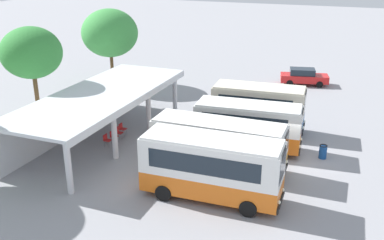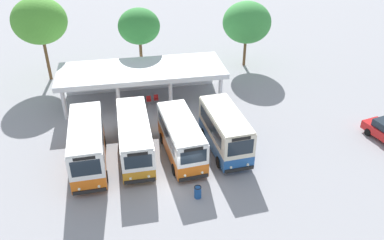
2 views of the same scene
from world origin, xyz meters
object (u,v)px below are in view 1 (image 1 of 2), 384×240
Objects in this scene: city_bus_second_in_row at (218,143)px; waiting_chair_fourth_seat at (122,128)px; parked_car_flank at (304,77)px; city_bus_fourth_amber at (259,106)px; city_bus_nearest_orange at (212,166)px; litter_bin_apron at (323,152)px; city_bus_middle_cream at (248,124)px; waiting_chair_middle_seat at (118,132)px; waiting_chair_end_by_column at (107,139)px; waiting_chair_second_from_end at (113,136)px.

waiting_chair_fourth_seat is at bearing 72.94° from city_bus_second_in_row.
parked_car_flank is (20.39, -2.14, -0.85)m from city_bus_second_in_row.
city_bus_second_in_row is 1.20× the size of city_bus_fourth_amber.
city_bus_nearest_orange reaches higher than litter_bin_apron.
city_bus_nearest_orange is 10.70m from waiting_chair_fourth_seat.
city_bus_middle_cream is 8.23× the size of waiting_chair_middle_seat.
city_bus_fourth_amber is 11.03m from waiting_chair_end_by_column.
city_bus_fourth_amber reaches higher than waiting_chair_middle_seat.
parked_car_flank is 5.64× the size of waiting_chair_fourth_seat.
city_bus_second_in_row is 6.97m from litter_bin_apron.
parked_car_flank is at bearing -29.61° from waiting_chair_fourth_seat.
waiting_chair_middle_seat is (5.20, 8.69, -1.37)m from city_bus_nearest_orange.
city_bus_nearest_orange is 23.90m from parked_car_flank.
city_bus_nearest_orange is 8.68× the size of waiting_chair_fourth_seat.
waiting_chair_fourth_seat is 13.86m from litter_bin_apron.
city_bus_nearest_orange is 1.11× the size of city_bus_fourth_amber.
city_bus_fourth_amber is at bearing -59.39° from waiting_chair_middle_seat.
litter_bin_apron is at bearing -122.29° from city_bus_fourth_amber.
parked_car_flank is (23.83, -1.38, -1.06)m from city_bus_nearest_orange.
waiting_chair_middle_seat is at bearing 151.62° from parked_car_flank.
waiting_chair_end_by_column is (-3.14, 8.88, -1.21)m from city_bus_middle_cream.
waiting_chair_end_by_column is 1.00× the size of waiting_chair_second_from_end.
city_bus_second_in_row is 1.14× the size of city_bus_middle_cream.
city_bus_fourth_amber is (3.45, 0.13, 0.12)m from city_bus_middle_cream.
city_bus_second_in_row is at bearing 165.35° from city_bus_middle_cream.
waiting_chair_middle_seat is (1.75, 7.93, -1.16)m from city_bus_second_in_row.
city_bus_fourth_amber is at bearing 174.19° from parked_car_flank.
city_bus_nearest_orange is at bearing 179.96° from city_bus_fourth_amber.
waiting_chair_fourth_seat is (5.92, 8.81, -1.37)m from city_bus_nearest_orange.
city_bus_nearest_orange reaches higher than parked_car_flank.
parked_car_flank reaches higher than waiting_chair_second_from_end.
waiting_chair_fourth_seat is (-4.43, 8.81, -1.33)m from city_bus_fourth_amber.
city_bus_second_in_row is at bearing 12.45° from city_bus_nearest_orange.
city_bus_fourth_amber is at bearing -55.93° from waiting_chair_second_from_end.
waiting_chair_middle_seat is (-5.15, 8.70, -1.33)m from city_bus_fourth_amber.
waiting_chair_second_from_end is 13.92m from litter_bin_apron.
waiting_chair_second_from_end is at bearing 152.58° from parked_car_flank.
waiting_chair_end_by_column and waiting_chair_middle_seat have the same top height.
waiting_chair_middle_seat is 0.73m from waiting_chair_fourth_seat.
waiting_chair_fourth_seat is at bearing 9.07° from waiting_chair_middle_seat.
litter_bin_apron is (-3.15, -4.99, -1.39)m from city_bus_fourth_amber.
city_bus_nearest_orange is 10.34m from city_bus_fourth_amber.
litter_bin_apron is (3.74, -5.76, -1.22)m from city_bus_second_in_row.
litter_bin_apron is (0.30, -4.85, -1.28)m from city_bus_middle_cream.
city_bus_second_in_row is at bearing -107.06° from waiting_chair_fourth_seat.
city_bus_second_in_row is at bearing 173.65° from city_bus_fourth_amber.
parked_car_flank is 17.03m from litter_bin_apron.
waiting_chair_fourth_seat is (-17.92, 10.18, -0.31)m from parked_car_flank.
waiting_chair_end_by_column and waiting_chair_second_from_end have the same top height.
city_bus_second_in_row is at bearing 123.04° from litter_bin_apron.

